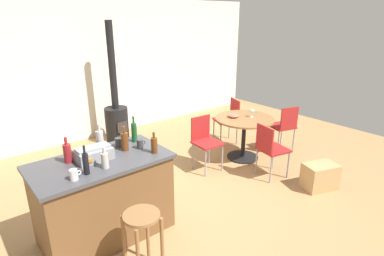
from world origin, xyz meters
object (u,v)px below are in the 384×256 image
at_px(bottle_4, 100,139).
at_px(serving_bowl, 234,115).
at_px(bottle_1, 86,163).
at_px(bottle_3, 134,132).
at_px(cup_1, 119,142).
at_px(cup_2, 74,175).
at_px(bottle_2, 105,160).
at_px(bottle_5, 154,145).
at_px(folding_chair_far, 284,125).
at_px(toolbox, 93,154).
at_px(folding_chair_right, 205,139).
at_px(cup_0, 140,144).
at_px(wine_glass, 252,111).
at_px(wooden_stool, 142,231).
at_px(bottle_6, 67,153).
at_px(kitchen_island, 104,198).
at_px(dining_table, 244,128).
at_px(bottle_0, 125,141).
at_px(folding_chair_left, 229,118).
at_px(folding_chair_near, 270,147).
at_px(wood_stove, 116,116).

relative_size(bottle_4, serving_bowl, 1.65).
relative_size(bottle_1, bottle_3, 0.93).
xyz_separation_m(cup_1, cup_2, (-0.69, -0.45, -0.00)).
xyz_separation_m(bottle_2, bottle_5, (0.58, -0.00, 0.01)).
xyz_separation_m(folding_chair_far, toolbox, (-3.54, -0.06, 0.48)).
height_order(folding_chair_right, cup_0, cup_0).
bearing_deg(wine_glass, bottle_4, -178.26).
distance_m(wooden_stool, serving_bowl, 2.94).
relative_size(toolbox, cup_1, 2.98).
bearing_deg(cup_1, folding_chair_far, -1.57).
bearing_deg(wooden_stool, bottle_6, 107.37).
bearing_deg(bottle_6, kitchen_island, -29.04).
bearing_deg(bottle_3, bottle_6, -175.22).
bearing_deg(wine_glass, folding_chair_far, -22.29).
height_order(wooden_stool, bottle_5, bottle_5).
xyz_separation_m(wooden_stool, folding_chair_right, (1.95, 1.31, 0.02)).
xyz_separation_m(bottle_1, serving_bowl, (2.86, 0.76, -0.28)).
distance_m(wooden_stool, bottle_1, 0.83).
relative_size(dining_table, wine_glass, 6.91).
height_order(bottle_0, serving_bowl, bottle_0).
height_order(folding_chair_left, bottle_4, bottle_4).
height_order(kitchen_island, bottle_0, bottle_0).
xyz_separation_m(folding_chair_far, bottle_6, (-3.77, 0.04, 0.52)).
height_order(folding_chair_near, wine_glass, wine_glass).
relative_size(bottle_3, bottle_5, 1.31).
bearing_deg(folding_chair_left, cup_1, -162.37).
bearing_deg(bottle_6, serving_bowl, 7.65).
xyz_separation_m(folding_chair_right, wood_stove, (-0.58, 1.91, 0.04)).
distance_m(folding_chair_far, cup_1, 3.21).
bearing_deg(cup_2, folding_chair_far, 5.40).
distance_m(folding_chair_right, wood_stove, 2.00).
relative_size(folding_chair_near, bottle_2, 3.82).
relative_size(kitchen_island, bottle_3, 4.54).
relative_size(kitchen_island, cup_2, 12.93).
distance_m(dining_table, bottle_4, 2.67).
relative_size(wooden_stool, bottle_4, 2.27).
bearing_deg(bottle_5, cup_0, 105.53).
xyz_separation_m(folding_chair_near, bottle_4, (-2.39, 0.60, 0.55)).
height_order(cup_2, wine_glass, cup_2).
bearing_deg(cup_0, wood_stove, 69.77).
bearing_deg(wood_stove, serving_bowl, -56.80).
bearing_deg(kitchen_island, bottle_3, 22.32).
relative_size(folding_chair_near, bottle_6, 3.04).
xyz_separation_m(kitchen_island, bottle_1, (-0.23, -0.21, 0.58)).
relative_size(bottle_6, cup_0, 2.55).
height_order(dining_table, wood_stove, wood_stove).
distance_m(wood_stove, bottle_3, 2.43).
height_order(bottle_4, serving_bowl, bottle_4).
height_order(dining_table, folding_chair_far, folding_chair_far).
distance_m(dining_table, wine_glass, 0.31).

